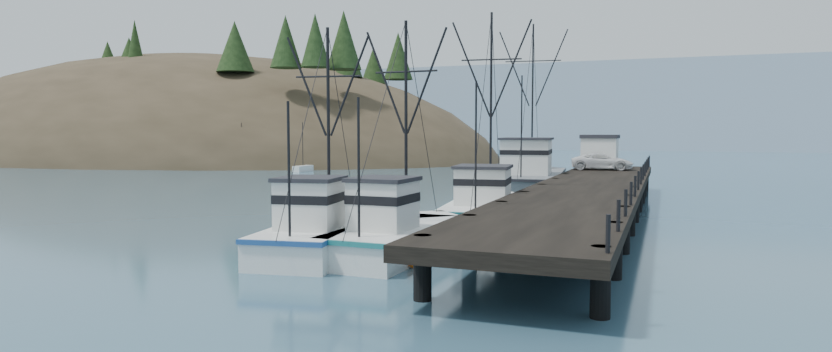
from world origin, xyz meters
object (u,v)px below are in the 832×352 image
at_px(trawler_mid, 322,234).
at_px(pier_shed, 600,151).
at_px(pickup_truck, 602,162).
at_px(pier, 587,191).
at_px(motorboat, 369,189).
at_px(work_vessel, 529,180).
at_px(trawler_far, 487,208).
at_px(trawler_near, 397,235).

distance_m(trawler_mid, pier_shed, 33.49).
bearing_deg(pickup_truck, pier, 175.48).
xyz_separation_m(pier, motorboat, (-20.17, 13.36, -1.69)).
xyz_separation_m(work_vessel, pier_shed, (4.95, 4.78, 2.19)).
bearing_deg(pier, trawler_far, -147.40).
xyz_separation_m(pickup_truck, motorboat, (-19.59, -2.31, -2.67)).
bearing_deg(pickup_truck, trawler_near, 162.54).
xyz_separation_m(pier, trawler_mid, (-9.21, -14.36, -0.87)).
height_order(pier, work_vessel, work_vessel).
xyz_separation_m(pier, pier_shed, (-0.99, 18.00, 1.73)).
distance_m(trawler_near, pickup_truck, 29.74).
bearing_deg(pickup_truck, pier_shed, 3.28).
xyz_separation_m(trawler_near, trawler_far, (1.12, 10.27, 0.00)).
relative_size(trawler_far, work_vessel, 0.70).
relative_size(trawler_mid, work_vessel, 0.57).
bearing_deg(trawler_far, trawler_mid, -110.58).
distance_m(pier, trawler_far, 6.03).
height_order(trawler_near, pickup_truck, trawler_near).
distance_m(trawler_mid, pickup_truck, 31.30).
bearing_deg(trawler_near, work_vessel, 89.54).
height_order(trawler_near, motorboat, trawler_near).
height_order(pier, trawler_mid, trawler_mid).
height_order(trawler_far, work_vessel, work_vessel).
xyz_separation_m(pier_shed, motorboat, (-19.18, -4.64, -3.42)).
distance_m(trawler_mid, motorboat, 29.82).
height_order(trawler_near, trawler_far, trawler_far).
distance_m(pier, trawler_near, 14.85).
relative_size(trawler_far, motorboat, 2.58).
xyz_separation_m(pier, trawler_far, (-5.03, -3.22, -0.87)).
bearing_deg(trawler_near, pier_shed, 80.69).
height_order(work_vessel, pickup_truck, work_vessel).
relative_size(work_vessel, pier_shed, 5.38).
bearing_deg(trawler_far, pier_shed, 79.23).
xyz_separation_m(trawler_near, trawler_mid, (-3.06, -0.87, -0.00)).
bearing_deg(pier, trawler_mid, -122.68).
xyz_separation_m(trawler_mid, pickup_truck, (8.63, 30.03, 1.85)).
height_order(pier_shed, pickup_truck, pier_shed).
relative_size(trawler_near, trawler_mid, 1.02).
xyz_separation_m(trawler_near, motorboat, (-14.02, 26.85, -0.82)).
relative_size(pier, trawler_mid, 4.46).
relative_size(work_vessel, motorboat, 3.66).
height_order(trawler_far, pier_shed, trawler_far).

